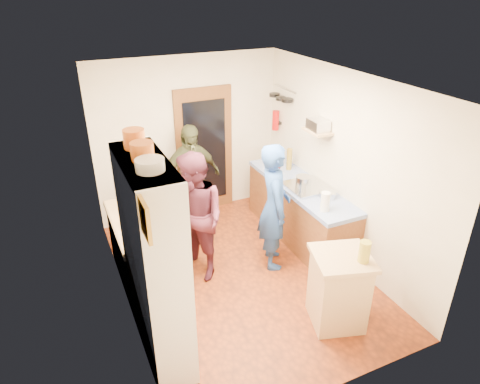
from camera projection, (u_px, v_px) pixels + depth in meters
floor at (241, 275)px, 5.79m from camera, size 3.00×4.00×0.02m
ceiling at (241, 80)px, 4.62m from camera, size 3.00×4.00×0.02m
wall_back at (189, 138)px, 6.84m from camera, size 3.00×0.02×2.60m
wall_front at (342, 285)px, 3.57m from camera, size 3.00×0.02×2.60m
wall_left at (115, 214)px, 4.64m from camera, size 0.02×4.00×2.60m
wall_right at (343, 168)px, 5.77m from camera, size 0.02×4.00×2.60m
door_frame at (205, 151)px, 7.01m from camera, size 0.95×0.06×2.10m
door_glass at (205, 152)px, 6.98m from camera, size 0.70×0.02×1.70m
hutch_body at (155, 265)px, 4.16m from camera, size 0.40×1.20×2.20m
hutch_top_shelf at (144, 162)px, 3.68m from camera, size 0.40×1.14×0.04m
plate_stack at (150, 165)px, 3.44m from camera, size 0.24×0.24×0.10m
orange_pot_a at (142, 151)px, 3.63m from camera, size 0.20×0.20×0.16m
orange_pot_b at (134, 139)px, 3.89m from camera, size 0.20×0.20×0.18m
left_counter_base at (142, 252)px, 5.52m from camera, size 0.60×1.40×0.85m
left_counter_top at (139, 222)px, 5.31m from camera, size 0.64×1.44×0.05m
toaster at (151, 232)px, 4.91m from camera, size 0.24×0.18×0.17m
kettle at (135, 219)px, 5.18m from camera, size 0.18×0.18×0.16m
orange_bowl at (142, 211)px, 5.44m from camera, size 0.21×0.21×0.09m
chopping_board at (130, 200)px, 5.77m from camera, size 0.34×0.29×0.02m
right_counter_base at (299, 213)px, 6.45m from camera, size 0.60×2.20×0.84m
right_counter_top at (301, 186)px, 6.25m from camera, size 0.62×2.22×0.06m
hob at (307, 187)px, 6.11m from camera, size 0.55×0.58×0.04m
pot_on_hob at (303, 181)px, 6.07m from camera, size 0.22×0.22×0.14m
bottle_a at (272, 161)px, 6.63m from camera, size 0.09×0.09×0.31m
bottle_b at (278, 159)px, 6.70m from camera, size 0.08×0.08×0.30m
bottle_c at (289, 159)px, 6.65m from camera, size 0.10×0.10×0.34m
paper_towel at (325, 202)px, 5.48m from camera, size 0.13×0.13×0.26m
mixing_bowl at (327, 194)px, 5.85m from camera, size 0.27×0.27×0.09m
island_base at (338, 291)px, 4.83m from camera, size 0.69×0.69×0.86m
island_top at (342, 258)px, 4.62m from camera, size 0.77×0.77×0.05m
cutting_board at (337, 255)px, 4.66m from camera, size 0.42×0.37×0.02m
oil_jar at (364, 252)px, 4.47m from camera, size 0.15×0.15×0.24m
pan_rail at (285, 89)px, 6.65m from camera, size 0.02×0.65×0.02m
pan_hang_a at (287, 100)px, 6.54m from camera, size 0.18×0.18×0.05m
pan_hang_b at (281, 98)px, 6.72m from camera, size 0.16×0.16×0.05m
pan_hang_c at (275, 95)px, 6.87m from camera, size 0.17×0.17×0.05m
wall_shelf at (318, 131)px, 5.90m from camera, size 0.26×0.42×0.03m
radio at (318, 125)px, 5.86m from camera, size 0.23×0.31×0.15m
ext_bracket at (279, 123)px, 7.07m from camera, size 0.06×0.10×0.04m
fire_extinguisher at (276, 120)px, 7.02m from camera, size 0.11×0.11×0.32m
picture_frame at (145, 220)px, 3.06m from camera, size 0.03×0.25×0.30m
person_hob at (277, 208)px, 5.64m from camera, size 0.61×0.75×1.76m
person_left at (195, 216)px, 5.48m from camera, size 0.90×1.01×1.73m
person_back at (191, 178)px, 6.55m from camera, size 1.04×0.55×1.70m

